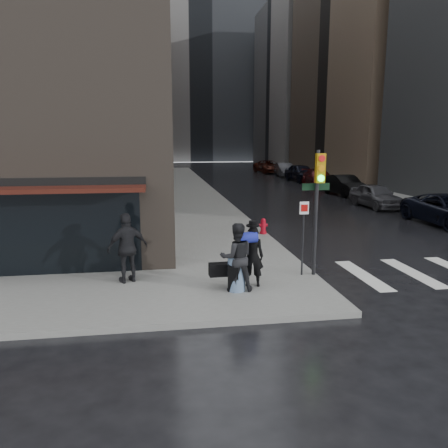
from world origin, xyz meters
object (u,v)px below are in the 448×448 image
at_px(man_overcoat, 249,259).
at_px(parked_car_5, 285,170).
at_px(parked_car_1, 376,196).
at_px(fire_hydrant, 263,227).
at_px(parked_car_6, 268,167).
at_px(parked_car_2, 344,185).
at_px(parked_car_3, 319,179).
at_px(parked_car_4, 301,173).
at_px(man_jeans, 236,257).
at_px(man_greycoat, 128,248).
at_px(traffic_light, 316,196).

relative_size(man_overcoat, parked_car_5, 0.39).
distance_m(man_overcoat, parked_car_1, 17.11).
xyz_separation_m(fire_hydrant, parked_car_6, (9.45, 35.77, 0.32)).
bearing_deg(parked_car_2, parked_car_1, -100.07).
distance_m(parked_car_3, parked_car_4, 5.77).
bearing_deg(man_jeans, parked_car_2, -123.24).
height_order(man_overcoat, parked_car_2, man_overcoat).
height_order(man_overcoat, man_greycoat, man_greycoat).
height_order(man_greycoat, fire_hydrant, man_greycoat).
relative_size(man_greycoat, parked_car_6, 0.35).
xyz_separation_m(traffic_light, parked_car_3, (9.35, 24.25, -1.69)).
xyz_separation_m(parked_car_2, parked_car_6, (0.26, 23.01, 0.02)).
distance_m(fire_hydrant, parked_car_2, 15.72).
height_order(parked_car_3, parked_car_5, parked_car_5).
xyz_separation_m(traffic_light, fire_hydrant, (-0.07, 5.75, -1.99)).
bearing_deg(parked_car_4, man_overcoat, -115.71).
bearing_deg(parked_car_6, parked_car_2, -95.93).
height_order(man_jeans, traffic_light, traffic_light).
xyz_separation_m(fire_hydrant, parked_car_1, (8.62, 7.00, 0.27)).
distance_m(man_greycoat, parked_car_4, 33.32).
height_order(man_overcoat, traffic_light, traffic_light).
xyz_separation_m(parked_car_1, parked_car_3, (0.80, 11.51, 0.03)).
bearing_deg(parked_car_5, parked_car_6, 98.24).
xyz_separation_m(parked_car_3, parked_car_4, (0.36, 5.75, 0.09)).
bearing_deg(parked_car_3, parked_car_5, 92.52).
bearing_deg(man_jeans, traffic_light, -161.61).
xyz_separation_m(parked_car_2, parked_car_3, (0.23, 5.75, -0.00)).
relative_size(traffic_light, parked_car_5, 0.78).
distance_m(fire_hydrant, parked_car_6, 36.99).
relative_size(man_overcoat, parked_car_4, 0.36).
xyz_separation_m(man_overcoat, parked_car_5, (11.78, 36.45, -0.14)).
relative_size(fire_hydrant, parked_car_3, 0.13).
bearing_deg(man_overcoat, parked_car_3, -102.09).
bearing_deg(traffic_light, parked_car_3, 68.64).
bearing_deg(parked_car_2, man_greycoat, -132.47).
relative_size(parked_car_2, parked_car_6, 0.82).
relative_size(parked_car_3, parked_car_4, 1.04).
bearing_deg(traffic_light, parked_car_1, 55.87).
bearing_deg(parked_car_3, parked_car_4, 90.81).
distance_m(man_overcoat, parked_car_3, 27.42).
bearing_deg(man_jeans, parked_car_6, -108.06).
bearing_deg(traffic_light, parked_car_5, 74.51).
height_order(parked_car_1, parked_car_3, parked_car_3).
bearing_deg(parked_car_1, parked_car_4, 83.65).
bearing_deg(traffic_light, man_overcoat, -161.65).
xyz_separation_m(man_jeans, man_greycoat, (-2.77, 1.13, 0.07)).
height_order(traffic_light, parked_car_2, traffic_light).
height_order(parked_car_2, parked_car_3, same).
distance_m(man_jeans, parked_car_3, 27.79).
relative_size(parked_car_1, parked_car_4, 0.85).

